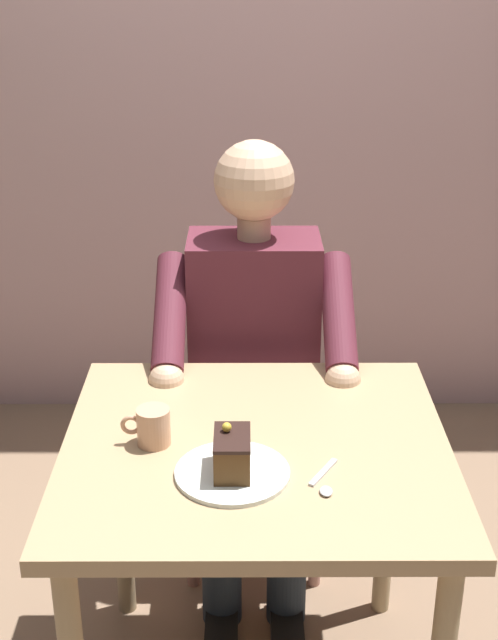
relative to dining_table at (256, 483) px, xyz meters
name	(u,v)px	position (x,y,z in m)	size (l,w,h in m)	color
cafe_rear_panel	(252,22)	(0.00, -1.60, 0.85)	(6.40, 0.12, 3.00)	#BE989A
dining_table	(256,483)	(0.00, 0.00, 0.00)	(0.85, 0.79, 0.75)	tan
chair	(253,394)	(0.00, -0.69, -0.15)	(0.42, 0.42, 0.91)	tan
seated_person	(254,367)	(0.00, -0.52, 0.03)	(0.53, 0.58, 1.29)	#5B2330
dessert_plate	(232,473)	(0.05, 0.12, 0.11)	(0.24, 0.24, 0.01)	white
cake_slice	(232,453)	(0.05, 0.12, 0.16)	(0.07, 0.12, 0.10)	#583719
coffee_cup	(153,425)	(0.22, 0.00, 0.15)	(0.11, 0.07, 0.08)	tan
dessert_spoon	(325,482)	(-0.14, 0.16, 0.11)	(0.07, 0.14, 0.01)	silver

